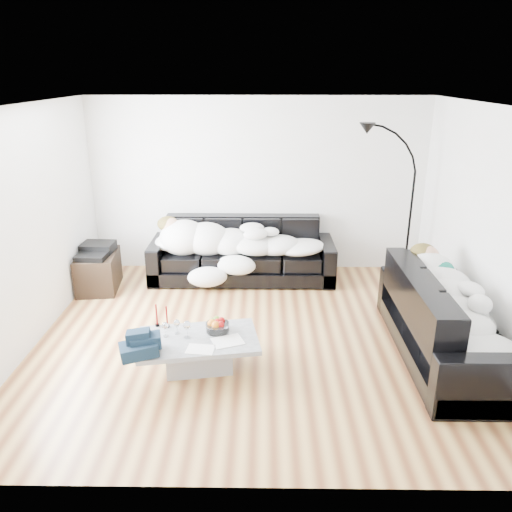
{
  "coord_description": "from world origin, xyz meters",
  "views": [
    {
      "loc": [
        0.07,
        -5.13,
        2.92
      ],
      "look_at": [
        0.0,
        0.3,
        0.9
      ],
      "focal_mm": 35.0,
      "sensor_mm": 36.0,
      "label": 1
    }
  ],
  "objects_px": {
    "sofa_back": "(242,250)",
    "wine_glass_b": "(165,329)",
    "sleeper_back": "(242,238)",
    "shoes": "(409,326)",
    "av_cabinet": "(98,271)",
    "coffee_table": "(199,353)",
    "stereo": "(96,250)",
    "candle_left": "(157,315)",
    "sofa_right": "(448,317)",
    "floor_lamp": "(410,217)",
    "candle_right": "(167,317)",
    "fruit_bowl": "(217,325)",
    "wine_glass_c": "(187,329)",
    "sleeper_right": "(451,300)",
    "wine_glass_a": "(177,327)"
  },
  "relations": [
    {
      "from": "sleeper_back",
      "to": "wine_glass_c",
      "type": "distance_m",
      "value": 2.42
    },
    {
      "from": "sofa_right",
      "to": "candle_left",
      "type": "distance_m",
      "value": 3.11
    },
    {
      "from": "fruit_bowl",
      "to": "stereo",
      "type": "bearing_deg",
      "value": 134.7
    },
    {
      "from": "sofa_back",
      "to": "stereo",
      "type": "height_order",
      "value": "sofa_back"
    },
    {
      "from": "wine_glass_b",
      "to": "sofa_right",
      "type": "bearing_deg",
      "value": 5.04
    },
    {
      "from": "sleeper_back",
      "to": "shoes",
      "type": "height_order",
      "value": "sleeper_back"
    },
    {
      "from": "av_cabinet",
      "to": "sofa_right",
      "type": "bearing_deg",
      "value": -27.91
    },
    {
      "from": "sleeper_back",
      "to": "wine_glass_b",
      "type": "relative_size",
      "value": 14.3
    },
    {
      "from": "wine_glass_b",
      "to": "candle_left",
      "type": "height_order",
      "value": "candle_left"
    },
    {
      "from": "stereo",
      "to": "wine_glass_b",
      "type": "bearing_deg",
      "value": -53.51
    },
    {
      "from": "shoes",
      "to": "av_cabinet",
      "type": "xyz_separation_m",
      "value": [
        -4.09,
        1.16,
        0.21
      ]
    },
    {
      "from": "sleeper_back",
      "to": "wine_glass_b",
      "type": "height_order",
      "value": "sleeper_back"
    },
    {
      "from": "sofa_right",
      "to": "candle_right",
      "type": "distance_m",
      "value": 3.0
    },
    {
      "from": "coffee_table",
      "to": "fruit_bowl",
      "type": "distance_m",
      "value": 0.35
    },
    {
      "from": "coffee_table",
      "to": "candle_right",
      "type": "relative_size",
      "value": 5.01
    },
    {
      "from": "sofa_right",
      "to": "wine_glass_b",
      "type": "distance_m",
      "value": 2.99
    },
    {
      "from": "sofa_right",
      "to": "candle_left",
      "type": "bearing_deg",
      "value": 90.8
    },
    {
      "from": "sleeper_back",
      "to": "floor_lamp",
      "type": "distance_m",
      "value": 2.39
    },
    {
      "from": "fruit_bowl",
      "to": "candle_right",
      "type": "distance_m",
      "value": 0.55
    },
    {
      "from": "fruit_bowl",
      "to": "candle_left",
      "type": "relative_size",
      "value": 0.97
    },
    {
      "from": "sofa_back",
      "to": "wine_glass_b",
      "type": "distance_m",
      "value": 2.5
    },
    {
      "from": "coffee_table",
      "to": "stereo",
      "type": "relative_size",
      "value": 2.75
    },
    {
      "from": "sofa_back",
      "to": "wine_glass_b",
      "type": "xyz_separation_m",
      "value": [
        -0.69,
        -2.4,
        -0.01
      ]
    },
    {
      "from": "sleeper_right",
      "to": "stereo",
      "type": "xyz_separation_m",
      "value": [
        -4.31,
        1.73,
        -0.07
      ]
    },
    {
      "from": "sofa_right",
      "to": "coffee_table",
      "type": "relative_size",
      "value": 1.86
    },
    {
      "from": "wine_glass_b",
      "to": "floor_lamp",
      "type": "relative_size",
      "value": 0.08
    },
    {
      "from": "coffee_table",
      "to": "candle_left",
      "type": "distance_m",
      "value": 0.61
    },
    {
      "from": "sleeper_right",
      "to": "fruit_bowl",
      "type": "xyz_separation_m",
      "value": [
        -2.45,
        -0.15,
        -0.23
      ]
    },
    {
      "from": "wine_glass_c",
      "to": "sofa_right",
      "type": "bearing_deg",
      "value": 5.89
    },
    {
      "from": "sleeper_back",
      "to": "sleeper_right",
      "type": "relative_size",
      "value": 1.17
    },
    {
      "from": "sleeper_back",
      "to": "wine_glass_b",
      "type": "xyz_separation_m",
      "value": [
        -0.69,
        -2.35,
        -0.21
      ]
    },
    {
      "from": "sofa_right",
      "to": "shoes",
      "type": "bearing_deg",
      "value": 20.59
    },
    {
      "from": "sleeper_back",
      "to": "coffee_table",
      "type": "distance_m",
      "value": 2.46
    },
    {
      "from": "shoes",
      "to": "candle_right",
      "type": "bearing_deg",
      "value": -161.85
    },
    {
      "from": "sofa_back",
      "to": "stereo",
      "type": "distance_m",
      "value": 2.07
    },
    {
      "from": "wine_glass_a",
      "to": "candle_right",
      "type": "relative_size",
      "value": 0.66
    },
    {
      "from": "wine_glass_c",
      "to": "coffee_table",
      "type": "bearing_deg",
      "value": -6.56
    },
    {
      "from": "sleeper_back",
      "to": "stereo",
      "type": "height_order",
      "value": "sleeper_back"
    },
    {
      "from": "fruit_bowl",
      "to": "candle_left",
      "type": "bearing_deg",
      "value": 171.02
    },
    {
      "from": "sofa_right",
      "to": "shoes",
      "type": "xyz_separation_m",
      "value": [
        -0.21,
        0.57,
        -0.41
      ]
    },
    {
      "from": "sofa_right",
      "to": "wine_glass_c",
      "type": "distance_m",
      "value": 2.76
    },
    {
      "from": "coffee_table",
      "to": "av_cabinet",
      "type": "relative_size",
      "value": 1.59
    },
    {
      "from": "wine_glass_c",
      "to": "candle_left",
      "type": "height_order",
      "value": "candle_left"
    },
    {
      "from": "wine_glass_a",
      "to": "shoes",
      "type": "xyz_separation_m",
      "value": [
        2.65,
        0.77,
        -0.39
      ]
    },
    {
      "from": "coffee_table",
      "to": "sofa_back",
      "type": "bearing_deg",
      "value": 81.66
    },
    {
      "from": "coffee_table",
      "to": "floor_lamp",
      "type": "height_order",
      "value": "floor_lamp"
    },
    {
      "from": "av_cabinet",
      "to": "floor_lamp",
      "type": "height_order",
      "value": "floor_lamp"
    },
    {
      "from": "wine_glass_b",
      "to": "candle_left",
      "type": "bearing_deg",
      "value": 120.8
    },
    {
      "from": "sleeper_back",
      "to": "coffee_table",
      "type": "height_order",
      "value": "sleeper_back"
    },
    {
      "from": "sleeper_back",
      "to": "fruit_bowl",
      "type": "xyz_separation_m",
      "value": [
        -0.17,
        -2.23,
        -0.22
      ]
    }
  ]
}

